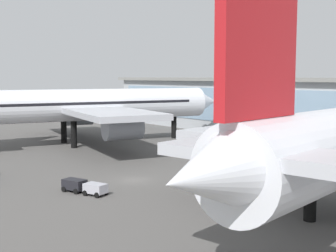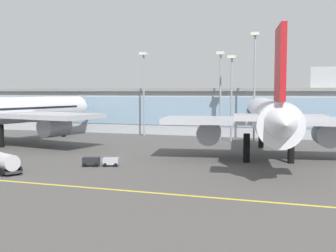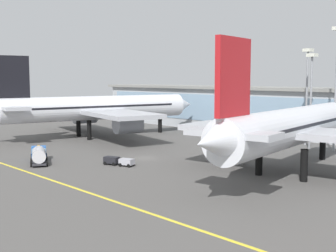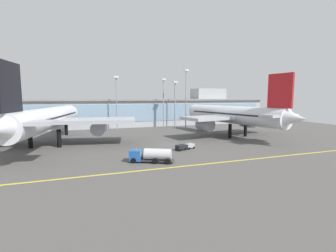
{
  "view_description": "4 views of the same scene",
  "coord_description": "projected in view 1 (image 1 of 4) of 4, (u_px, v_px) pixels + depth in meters",
  "views": [
    {
      "loc": [
        47.14,
        -31.27,
        12.81
      ],
      "look_at": [
        3.06,
        3.07,
        6.84
      ],
      "focal_mm": 49.36,
      "sensor_mm": 36.0,
      "label": 1
    },
    {
      "loc": [
        33.66,
        -67.54,
        11.61
      ],
      "look_at": [
        6.48,
        12.28,
        4.94
      ],
      "focal_mm": 45.84,
      "sensor_mm": 36.0,
      "label": 2
    },
    {
      "loc": [
        63.81,
        -53.85,
        15.14
      ],
      "look_at": [
        -3.98,
        9.46,
        5.11
      ],
      "focal_mm": 47.95,
      "sensor_mm": 36.0,
      "label": 3
    },
    {
      "loc": [
        -22.92,
        -64.55,
        13.38
      ],
      "look_at": [
        2.74,
        6.69,
        4.47
      ],
      "focal_mm": 26.08,
      "sensor_mm": 36.0,
      "label": 4
    }
  ],
  "objects": [
    {
      "name": "baggage_tug_near",
      "position": [
        84.0,
        186.0,
        50.85
      ],
      "size": [
        5.78,
        3.41,
        1.4
      ],
      "rotation": [
        0.0,
        0.0,
        3.48
      ],
      "color": "black",
      "rests_on": "ground"
    },
    {
      "name": "apron_light_mast_west",
      "position": [
        274.0,
        67.0,
        85.4
      ],
      "size": [
        1.8,
        1.8,
        21.96
      ],
      "color": "gray",
      "rests_on": "ground"
    },
    {
      "name": "airliner_near_left",
      "position": [
        86.0,
        106.0,
        87.57
      ],
      "size": [
        49.18,
        58.42,
        20.12
      ],
      "rotation": [
        0.0,
        0.0,
        1.38
      ],
      "color": "black",
      "rests_on": "ground"
    },
    {
      "name": "ground_plane",
      "position": [
        133.0,
        180.0,
        57.45
      ],
      "size": [
        190.03,
        190.03,
        0.0
      ],
      "primitive_type": "plane",
      "color": "#514F4C"
    }
  ]
}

